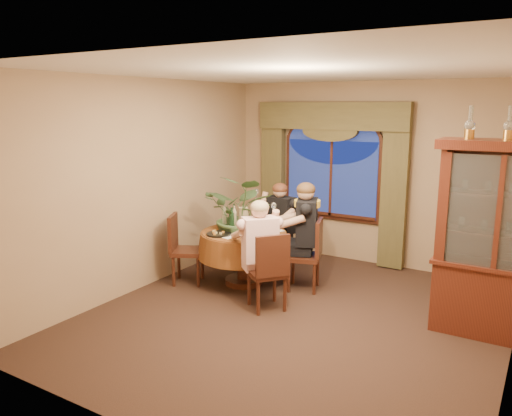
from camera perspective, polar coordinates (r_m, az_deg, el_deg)
The scene contains 33 objects.
floor at distance 6.02m, azimuth 4.51°, elevation -12.34°, with size 5.00×5.00×0.00m, color black.
wall_back at distance 7.89m, azimuth 12.84°, elevation 3.78°, with size 4.50×4.50×0.00m, color #967757.
ceiling at distance 5.51m, azimuth 4.99°, elevation 15.33°, with size 5.00×5.00×0.00m, color white.
window at distance 8.04m, azimuth 8.59°, elevation 3.37°, with size 1.62×0.10×1.32m, color navy, non-canonical shape.
arched_transom at distance 7.97m, azimuth 8.76°, elevation 8.92°, with size 1.60×0.06×0.44m, color navy, non-canonical shape.
drapery_left at distance 8.46m, azimuth 1.97°, elevation 3.07°, with size 0.38×0.14×2.32m, color #484124.
drapery_right at distance 7.69m, azimuth 15.53°, elevation 1.78°, with size 0.38×0.14×2.32m, color #484124.
swag_valance at distance 7.89m, azimuth 8.58°, elevation 10.36°, with size 2.45×0.16×0.42m, color #484124, non-canonical shape.
dining_table at distance 6.93m, azimuth -1.43°, elevation -5.71°, with size 1.26×1.26×0.75m, color maroon.
china_cabinet at distance 5.79m, azimuth 25.88°, elevation -3.45°, with size 1.30×0.52×2.10m, color #3B150E.
oil_lamp_left at distance 5.66m, azimuth 23.29°, elevation 8.99°, with size 0.11×0.11×0.34m, color #A5722D, non-canonical shape.
oil_lamp_center at distance 5.62m, azimuth 26.99°, elevation 8.66°, with size 0.11×0.11×0.34m, color #A5722D, non-canonical shape.
chair_right at distance 6.08m, azimuth 1.23°, elevation -7.17°, with size 0.42×0.42×0.96m, color black.
chair_back_right at distance 6.73m, azimuth 5.47°, elevation -5.35°, with size 0.42×0.42×0.96m, color black.
chair_back at distance 7.57m, azimuth 1.93°, elevation -3.36°, with size 0.42×0.42×0.96m, color black.
chair_front_left at distance 7.01m, azimuth -7.81°, elevation -4.72°, with size 0.42×0.42×0.96m, color black.
person_pink at distance 6.13m, azimuth 0.47°, elevation -5.21°, with size 0.48×0.44×1.33m, color beige, non-canonical shape.
person_back at distance 7.48m, azimuth 2.81°, elevation -2.11°, with size 0.48×0.44×1.33m, color black, non-canonical shape.
person_scarf at distance 6.72m, azimuth 5.81°, elevation -3.18°, with size 0.52×0.48×1.46m, color black, non-canonical shape.
stoneware_vase at distance 6.90m, azimuth -1.43°, elevation -1.20°, with size 0.17×0.17×0.31m, color #907D5F, non-canonical shape.
centerpiece_plant at distance 6.85m, azimuth -1.39°, elevation 2.87°, with size 1.03×1.15×0.89m, color #3D5A34.
olive_bowl at distance 6.74m, azimuth -1.40°, elevation -2.69°, with size 0.15×0.15×0.05m, color #485F2F.
cheese_platter at distance 6.66m, azimuth -4.26°, elevation -2.98°, with size 0.33×0.33×0.02m, color black.
wine_bottle_0 at distance 6.81m, azimuth -2.81°, elevation -1.31°, with size 0.07×0.07×0.33m, color black.
wine_bottle_1 at distance 7.10m, azimuth -3.67°, elevation -0.79°, with size 0.07×0.07×0.33m, color tan.
wine_bottle_2 at distance 6.92m, azimuth -2.49°, elevation -1.10°, with size 0.07×0.07×0.33m, color tan.
wine_bottle_3 at distance 7.07m, azimuth -2.53°, elevation -0.82°, with size 0.07×0.07×0.33m, color black.
tasting_paper_0 at distance 6.62m, azimuth -0.93°, elevation -3.11°, with size 0.21×0.30×0.00m, color white.
tasting_paper_1 at distance 6.85m, azimuth 1.78°, elevation -2.62°, with size 0.21×0.30×0.00m, color white.
tasting_paper_2 at distance 6.60m, azimuth -2.92°, elevation -3.18°, with size 0.21×0.30×0.00m, color white.
wine_glass_person_pink at distance 6.42m, azimuth -0.47°, elevation -2.81°, with size 0.07×0.07×0.18m, color silver, non-canonical shape.
wine_glass_person_back at distance 7.11m, azimuth 0.75°, elevation -1.36°, with size 0.07×0.07×0.18m, color silver, non-canonical shape.
wine_glass_person_scarf at distance 6.74m, azimuth 2.01°, elevation -2.11°, with size 0.07×0.07×0.18m, color silver, non-canonical shape.
Camera 1 is at (2.43, -4.93, 2.45)m, focal length 35.00 mm.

